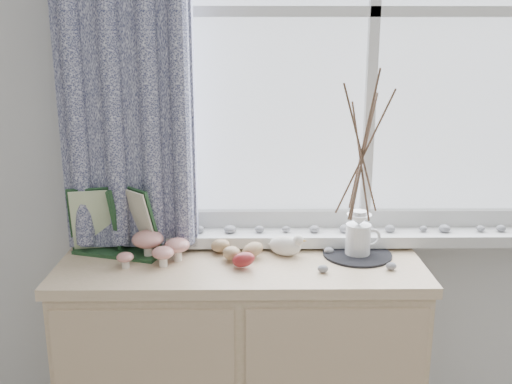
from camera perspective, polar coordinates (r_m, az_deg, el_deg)
sideboard at (r=2.09m, az=-1.45°, el=-17.82°), size 1.20×0.45×0.85m
botanical_book at (r=1.95m, az=-14.00°, el=-3.01°), size 0.37×0.23×0.24m
toadstool_cluster at (r=1.91m, az=-9.98°, el=-5.26°), size 0.23×0.16×0.10m
wooden_eggs at (r=1.90m, az=-1.92°, el=-6.00°), size 0.17×0.18×0.07m
songbird_figurine at (r=1.94m, az=2.94°, el=-5.26°), size 0.16×0.11×0.08m
crocheted_doily at (r=1.98m, az=10.09°, el=-6.16°), size 0.23×0.23×0.01m
twig_pitcher at (r=1.88m, az=10.59°, el=4.21°), size 0.27×0.27×0.64m
sideboard_pebbles at (r=1.91m, az=7.70°, el=-6.54°), size 0.33×0.23×0.02m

